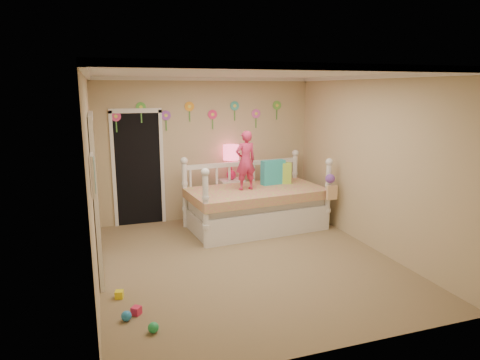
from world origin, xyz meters
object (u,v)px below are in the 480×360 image
object	(u,v)px
child	(246,161)
nightstand	(231,199)
table_lamp	(231,157)
daybed	(256,193)

from	to	relation	value
child	nightstand	bearing A→B (deg)	-95.32
table_lamp	nightstand	bearing A→B (deg)	0.00
daybed	table_lamp	distance (m)	0.92
child	table_lamp	size ratio (longest dim) A/B	1.55
child	nightstand	world-z (taller)	child
daybed	child	distance (m)	0.61
nightstand	child	bearing A→B (deg)	-91.88
daybed	child	world-z (taller)	child
daybed	child	bearing A→B (deg)	178.57
daybed	child	size ratio (longest dim) A/B	2.33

